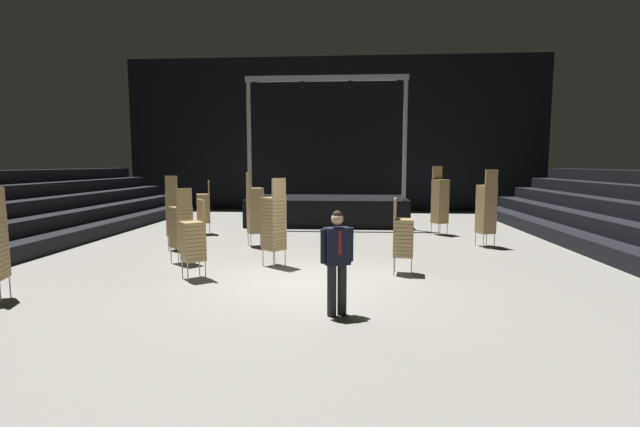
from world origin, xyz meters
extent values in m
cube|color=gray|center=(0.00, 0.00, -0.05)|extent=(22.00, 30.00, 0.10)
cube|color=black|center=(0.00, 15.00, 4.00)|extent=(22.00, 0.30, 8.00)
cube|color=black|center=(0.00, 9.58, 0.54)|extent=(6.39, 3.45, 1.08)
cylinder|color=#9EA0A8|center=(-2.94, 8.11, 3.35)|extent=(0.16, 0.16, 4.55)
cylinder|color=#9EA0A8|center=(2.94, 8.11, 3.35)|extent=(0.16, 0.16, 4.55)
cube|color=#9EA0A8|center=(0.00, 8.11, 5.63)|extent=(6.09, 0.20, 0.20)
cylinder|color=black|center=(-2.69, 8.11, 5.41)|extent=(0.18, 0.18, 0.22)
cylinder|color=black|center=(-0.90, 8.11, 5.41)|extent=(0.18, 0.18, 0.22)
cylinder|color=black|center=(0.90, 8.11, 5.41)|extent=(0.18, 0.18, 0.22)
cylinder|color=black|center=(2.69, 8.11, 5.41)|extent=(0.18, 0.18, 0.22)
cylinder|color=black|center=(0.84, -1.84, 0.43)|extent=(0.15, 0.15, 0.85)
cylinder|color=black|center=(0.67, -1.91, 0.43)|extent=(0.15, 0.15, 0.85)
cube|color=silver|center=(0.78, -1.93, 1.15)|extent=(0.20, 0.16, 0.60)
cube|color=black|center=(0.76, -1.87, 1.15)|extent=(0.46, 0.37, 0.60)
cube|color=maroon|center=(0.80, -1.98, 1.23)|extent=(0.06, 0.03, 0.39)
cylinder|color=black|center=(0.97, -1.78, 1.17)|extent=(0.13, 0.13, 0.55)
cylinder|color=black|center=(0.54, -1.97, 1.17)|extent=(0.13, 0.13, 0.55)
sphere|color=#DBAD89|center=(0.76, -1.87, 1.59)|extent=(0.20, 0.20, 0.20)
sphere|color=black|center=(0.76, -1.87, 1.65)|extent=(0.16, 0.16, 0.16)
cylinder|color=#B2B5BA|center=(-1.15, 1.56, 0.20)|extent=(0.02, 0.02, 0.40)
cylinder|color=#B2B5BA|center=(-0.91, 1.86, 0.20)|extent=(0.02, 0.02, 0.40)
cylinder|color=#B2B5BA|center=(-0.85, 1.33, 0.20)|extent=(0.02, 0.02, 0.40)
cylinder|color=#B2B5BA|center=(-0.62, 1.62, 0.20)|extent=(0.02, 0.02, 0.40)
cube|color=#A38456|center=(-0.88, 1.59, 0.44)|extent=(0.62, 0.62, 0.08)
cube|color=#A38456|center=(-0.88, 1.59, 0.53)|extent=(0.62, 0.62, 0.08)
cube|color=#A38456|center=(-0.88, 1.59, 0.61)|extent=(0.62, 0.62, 0.08)
cube|color=#A38456|center=(-0.88, 1.59, 0.70)|extent=(0.62, 0.62, 0.08)
cube|color=#A38456|center=(-0.88, 1.59, 0.78)|extent=(0.62, 0.62, 0.08)
cube|color=#A38456|center=(-0.88, 1.59, 0.87)|extent=(0.62, 0.62, 0.08)
cube|color=#A38456|center=(-0.88, 1.59, 0.95)|extent=(0.62, 0.62, 0.08)
cube|color=#A38456|center=(-0.88, 1.59, 1.04)|extent=(0.62, 0.62, 0.08)
cube|color=#A38456|center=(-0.88, 1.59, 1.12)|extent=(0.62, 0.62, 0.08)
cube|color=#A38456|center=(-0.88, 1.59, 1.21)|extent=(0.62, 0.62, 0.08)
cube|color=#A38456|center=(-0.88, 1.59, 1.29)|extent=(0.62, 0.62, 0.08)
cube|color=#A38456|center=(-0.88, 1.59, 1.38)|extent=(0.62, 0.62, 0.08)
cube|color=#A38456|center=(-0.88, 1.59, 1.46)|extent=(0.62, 0.62, 0.08)
cube|color=#A38456|center=(-0.88, 1.59, 1.55)|extent=(0.62, 0.62, 0.08)
cube|color=#A38456|center=(-0.88, 1.59, 1.63)|extent=(0.62, 0.62, 0.08)
cube|color=#A38456|center=(-0.73, 1.47, 1.91)|extent=(0.29, 0.35, 0.46)
cylinder|color=#B2B5BA|center=(-4.11, 3.69, 0.20)|extent=(0.02, 0.02, 0.40)
cylinder|color=#B2B5BA|center=(-3.76, 3.56, 0.20)|extent=(0.02, 0.02, 0.40)
cylinder|color=#B2B5BA|center=(-4.25, 3.33, 0.20)|extent=(0.02, 0.02, 0.40)
cylinder|color=#B2B5BA|center=(-3.89, 3.20, 0.20)|extent=(0.02, 0.02, 0.40)
cube|color=#A38456|center=(-4.00, 3.45, 0.44)|extent=(0.57, 0.57, 0.08)
cube|color=#A38456|center=(-4.00, 3.45, 0.53)|extent=(0.57, 0.57, 0.08)
cube|color=#A38456|center=(-4.00, 3.45, 0.61)|extent=(0.57, 0.57, 0.08)
cube|color=#A38456|center=(-4.00, 3.45, 0.70)|extent=(0.57, 0.57, 0.08)
cube|color=#A38456|center=(-4.00, 3.45, 0.78)|extent=(0.57, 0.57, 0.08)
cube|color=#A38456|center=(-4.00, 3.45, 0.87)|extent=(0.57, 0.57, 0.08)
cube|color=#A38456|center=(-4.00, 3.45, 0.95)|extent=(0.57, 0.57, 0.08)
cube|color=#A38456|center=(-4.00, 3.45, 1.04)|extent=(0.57, 0.57, 0.08)
cube|color=#A38456|center=(-4.00, 3.45, 1.12)|extent=(0.57, 0.57, 0.08)
cube|color=#A38456|center=(-4.00, 3.45, 1.21)|extent=(0.57, 0.57, 0.08)
cube|color=#A38456|center=(-4.00, 3.45, 1.29)|extent=(0.57, 0.57, 0.08)
cube|color=#A38456|center=(-4.00, 3.45, 1.38)|extent=(0.57, 0.57, 0.08)
cube|color=#A38456|center=(-4.00, 3.45, 1.46)|extent=(0.57, 0.57, 0.08)
cube|color=#A38456|center=(-4.00, 3.45, 1.55)|extent=(0.57, 0.57, 0.08)
cube|color=#A38456|center=(-4.00, 3.45, 1.63)|extent=(0.57, 0.57, 0.08)
cube|color=#A38456|center=(-4.07, 3.26, 1.91)|extent=(0.40, 0.19, 0.46)
cylinder|color=#B2B5BA|center=(-2.43, -0.02, 0.20)|extent=(0.02, 0.02, 0.40)
cylinder|color=#B2B5BA|center=(-2.66, 0.28, 0.20)|extent=(0.02, 0.02, 0.40)
cylinder|color=#B2B5BA|center=(-2.13, 0.21, 0.20)|extent=(0.02, 0.02, 0.40)
cylinder|color=#B2B5BA|center=(-2.36, 0.51, 0.20)|extent=(0.02, 0.02, 0.40)
cube|color=#A38456|center=(-2.39, 0.24, 0.44)|extent=(0.62, 0.62, 0.08)
cube|color=#A38456|center=(-2.39, 0.24, 0.53)|extent=(0.62, 0.62, 0.08)
cube|color=#A38456|center=(-2.39, 0.24, 0.61)|extent=(0.62, 0.62, 0.08)
cube|color=#A38456|center=(-2.39, 0.24, 0.70)|extent=(0.62, 0.62, 0.08)
cube|color=#A38456|center=(-2.39, 0.24, 0.78)|extent=(0.62, 0.62, 0.08)
cube|color=#A38456|center=(-2.39, 0.24, 0.87)|extent=(0.62, 0.62, 0.08)
cube|color=#A38456|center=(-2.39, 0.24, 0.95)|extent=(0.62, 0.62, 0.08)
cube|color=#A38456|center=(-2.39, 0.24, 1.04)|extent=(0.62, 0.62, 0.08)
cube|color=#A38456|center=(-2.39, 0.24, 1.12)|extent=(0.62, 0.62, 0.08)
cube|color=#A38456|center=(-2.39, 0.24, 1.21)|extent=(0.62, 0.62, 0.08)
cube|color=#A38456|center=(-2.24, 0.36, 1.48)|extent=(0.29, 0.35, 0.46)
cylinder|color=#B2B5BA|center=(2.36, 1.18, 0.20)|extent=(0.02, 0.02, 0.40)
cylinder|color=#B2B5BA|center=(2.31, 0.80, 0.20)|extent=(0.02, 0.02, 0.40)
cylinder|color=#B2B5BA|center=(1.98, 1.23, 0.20)|extent=(0.02, 0.02, 0.40)
cylinder|color=#B2B5BA|center=(1.93, 0.85, 0.20)|extent=(0.02, 0.02, 0.40)
cube|color=#A38456|center=(2.15, 1.02, 0.44)|extent=(0.50, 0.50, 0.08)
cube|color=#A38456|center=(2.15, 1.02, 0.53)|extent=(0.50, 0.50, 0.08)
cube|color=#A38456|center=(2.15, 1.02, 0.61)|extent=(0.50, 0.50, 0.08)
cube|color=#A38456|center=(2.15, 1.02, 0.70)|extent=(0.50, 0.50, 0.08)
cube|color=#A38456|center=(2.15, 1.02, 0.78)|extent=(0.50, 0.50, 0.08)
cube|color=#A38456|center=(2.15, 1.02, 0.87)|extent=(0.50, 0.50, 0.08)
cube|color=#A38456|center=(2.15, 1.02, 0.95)|extent=(0.50, 0.50, 0.08)
cube|color=#A38456|center=(2.15, 1.02, 1.04)|extent=(0.50, 0.50, 0.08)
cube|color=#A38456|center=(2.15, 1.02, 1.12)|extent=(0.50, 0.50, 0.08)
cube|color=#A38456|center=(2.15, 1.02, 1.21)|extent=(0.50, 0.50, 0.08)
cube|color=#A38456|center=(1.95, 1.04, 1.48)|extent=(0.11, 0.41, 0.46)
cylinder|color=#B2B5BA|center=(4.31, 6.75, 0.20)|extent=(0.02, 0.02, 0.40)
cylinder|color=#B2B5BA|center=(3.98, 6.57, 0.20)|extent=(0.02, 0.02, 0.40)
cylinder|color=#B2B5BA|center=(4.13, 7.09, 0.20)|extent=(0.02, 0.02, 0.40)
cylinder|color=#B2B5BA|center=(3.80, 6.91, 0.20)|extent=(0.02, 0.02, 0.40)
cube|color=#A38456|center=(4.05, 6.83, 0.44)|extent=(0.60, 0.60, 0.08)
cube|color=#A38456|center=(4.05, 6.83, 0.53)|extent=(0.60, 0.60, 0.08)
cube|color=#A38456|center=(4.05, 6.83, 0.61)|extent=(0.60, 0.60, 0.08)
cube|color=#A38456|center=(4.05, 6.83, 0.70)|extent=(0.60, 0.60, 0.08)
cube|color=#A38456|center=(4.05, 6.83, 0.78)|extent=(0.60, 0.60, 0.08)
cube|color=#A38456|center=(4.05, 6.83, 0.87)|extent=(0.60, 0.60, 0.08)
cube|color=#A38456|center=(4.05, 6.83, 0.95)|extent=(0.60, 0.60, 0.08)
cube|color=#A38456|center=(4.05, 6.83, 1.04)|extent=(0.60, 0.60, 0.08)
cube|color=#A38456|center=(4.05, 6.83, 1.12)|extent=(0.60, 0.60, 0.08)
cube|color=#A38456|center=(4.05, 6.83, 1.21)|extent=(0.60, 0.60, 0.08)
cube|color=#A38456|center=(4.05, 6.83, 1.29)|extent=(0.60, 0.60, 0.08)
cube|color=#A38456|center=(4.05, 6.83, 1.38)|extent=(0.60, 0.60, 0.08)
cube|color=#A38456|center=(4.05, 6.83, 1.46)|extent=(0.60, 0.60, 0.08)
cube|color=#A38456|center=(4.05, 6.83, 1.55)|extent=(0.60, 0.60, 0.08)
cube|color=#A38456|center=(4.05, 6.83, 1.63)|extent=(0.60, 0.60, 0.08)
cube|color=#A38456|center=(4.05, 6.83, 1.72)|extent=(0.60, 0.60, 0.08)
cube|color=#A38456|center=(4.05, 6.83, 1.80)|extent=(0.60, 0.60, 0.08)
cube|color=#A38456|center=(4.05, 6.83, 1.89)|extent=(0.60, 0.60, 0.08)
cube|color=#A38456|center=(3.96, 7.00, 2.16)|extent=(0.38, 0.24, 0.46)
cylinder|color=#B2B5BA|center=(-3.50, 1.71, 0.20)|extent=(0.02, 0.02, 0.40)
cylinder|color=#B2B5BA|center=(-3.25, 2.00, 0.20)|extent=(0.02, 0.02, 0.40)
cylinder|color=#B2B5BA|center=(-3.21, 1.46, 0.20)|extent=(0.02, 0.02, 0.40)
cylinder|color=#B2B5BA|center=(-2.96, 1.75, 0.20)|extent=(0.02, 0.02, 0.40)
cube|color=#A38456|center=(-3.23, 1.73, 0.44)|extent=(0.62, 0.62, 0.08)
cube|color=#A38456|center=(-3.23, 1.73, 0.53)|extent=(0.62, 0.62, 0.08)
cube|color=#A38456|center=(-3.23, 1.73, 0.61)|extent=(0.62, 0.62, 0.08)
cube|color=#A38456|center=(-3.23, 1.73, 0.70)|extent=(0.62, 0.62, 0.08)
cube|color=#A38456|center=(-3.23, 1.73, 0.78)|extent=(0.62, 0.62, 0.08)
cube|color=#A38456|center=(-3.23, 1.73, 0.87)|extent=(0.62, 0.62, 0.08)
cube|color=#A38456|center=(-3.23, 1.73, 0.95)|extent=(0.62, 0.62, 0.08)
cube|color=#A38456|center=(-3.23, 1.73, 1.04)|extent=(0.62, 0.62, 0.08)
cube|color=#A38456|center=(-3.23, 1.73, 1.12)|extent=(0.62, 0.62, 0.08)
cube|color=#A38456|center=(-3.23, 1.73, 1.21)|extent=(0.62, 0.62, 0.08)
cube|color=#A38456|center=(-3.23, 1.73, 1.29)|extent=(0.62, 0.62, 0.08)
cube|color=#A38456|center=(-3.23, 1.73, 1.38)|extent=(0.62, 0.62, 0.08)
cube|color=#A38456|center=(-3.08, 1.60, 1.65)|extent=(0.30, 0.34, 0.46)
cylinder|color=#B2B5BA|center=(-4.32, 6.09, 0.20)|extent=(0.02, 0.02, 0.40)
cylinder|color=#B2B5BA|center=(-4.44, 6.45, 0.20)|extent=(0.02, 0.02, 0.40)
cylinder|color=#B2B5BA|center=(-3.96, 6.21, 0.20)|extent=(0.02, 0.02, 0.40)
cylinder|color=#B2B5BA|center=(-4.08, 6.57, 0.20)|extent=(0.02, 0.02, 0.40)
cube|color=#A38456|center=(-4.20, 6.33, 0.44)|extent=(0.55, 0.55, 0.08)
cube|color=#A38456|center=(-4.20, 6.33, 0.53)|extent=(0.55, 0.55, 0.08)
cube|color=#A38456|center=(-4.20, 6.33, 0.61)|extent=(0.55, 0.55, 0.08)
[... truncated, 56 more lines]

